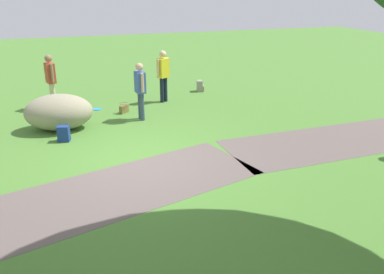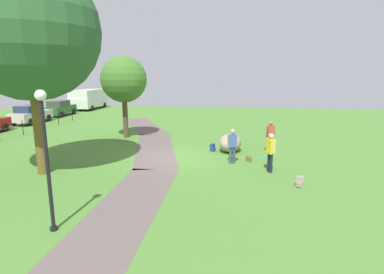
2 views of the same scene
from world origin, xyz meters
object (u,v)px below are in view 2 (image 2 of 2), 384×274
frisbee_on_grass (261,158)px  delivery_van (88,98)px  woman_with_handbag (232,144)px  parked_hatchback_blue (31,114)px  lawn_boulder (230,143)px  handbag_on_grass (249,159)px  passerby_on_path (271,150)px  young_tree_near_path (124,80)px  lamp_post (46,147)px  spare_backpack_on_lawn (300,182)px  parked_sedan_grey (60,108)px  large_shade_tree (29,31)px  man_near_boulder (270,134)px  backpack_by_boulder (213,148)px

frisbee_on_grass → delivery_van: (19.39, 18.52, 1.26)m
woman_with_handbag → parked_hatchback_blue: woman_with_handbag is taller
lawn_boulder → handbag_on_grass: bearing=-154.3°
handbag_on_grass → frisbee_on_grass: handbag_on_grass is taller
lawn_boulder → passerby_on_path: (-3.38, -1.72, 0.50)m
parked_hatchback_blue → young_tree_near_path: bearing=-114.3°
lamp_post → passerby_on_path: bearing=-47.4°
spare_backpack_on_lawn → parked_hatchback_blue: bearing=57.6°
handbag_on_grass → parked_sedan_grey: bearing=52.0°
young_tree_near_path → passerby_on_path: (-6.24, -8.61, -2.78)m
lamp_post → handbag_on_grass: (7.33, -5.54, -2.17)m
woman_with_handbag → handbag_on_grass: bearing=-64.9°
lawn_boulder → parked_hatchback_blue: size_ratio=0.50×
lawn_boulder → large_shade_tree: bearing=121.4°
woman_with_handbag → parked_sedan_grey: bearing=50.0°
parked_hatchback_blue → delivery_van: bearing=0.7°
young_tree_near_path → man_near_boulder: 9.82m
man_near_boulder → passerby_on_path: bearing=173.6°
parked_hatchback_blue → spare_backpack_on_lawn: bearing=-122.4°
handbag_on_grass → lawn_boulder: bearing=25.7°
passerby_on_path → lawn_boulder: bearing=27.0°
lawn_boulder → parked_sedan_grey: bearing=54.6°
lawn_boulder → parked_hatchback_blue: 18.39m
lawn_boulder → woman_with_handbag: size_ratio=1.18×
backpack_by_boulder → spare_backpack_on_lawn: (-4.94, -3.59, 0.00)m
handbag_on_grass → spare_backpack_on_lawn: (-3.10, -1.73, 0.05)m
lamp_post → delivery_van: bearing=24.2°
man_near_boulder → frisbee_on_grass: bearing=155.6°
lawn_boulder → handbag_on_grass: lawn_boulder is taller
lamp_post → lawn_boulder: lamp_post is taller
man_near_boulder → passerby_on_path: passerby_on_path is taller
handbag_on_grass → delivery_van: bearing=41.6°
spare_backpack_on_lawn → frisbee_on_grass: size_ratio=1.52×
young_tree_near_path → passerby_on_path: bearing=-125.9°
delivery_van → handbag_on_grass: bearing=-138.4°
lawn_boulder → man_near_boulder: man_near_boulder is taller
young_tree_near_path → frisbee_on_grass: young_tree_near_path is taller
frisbee_on_grass → parked_sedan_grey: (13.27, 18.58, 0.79)m
parked_sedan_grey → large_shade_tree: bearing=-151.4°
parked_hatchback_blue → parked_sedan_grey: 4.76m
lamp_post → woman_with_handbag: (6.96, -4.75, -1.36)m
woman_with_handbag → spare_backpack_on_lawn: woman_with_handbag is taller
lamp_post → backpack_by_boulder: bearing=-21.9°
lamp_post → woman_with_handbag: 8.53m
handbag_on_grass → parked_sedan_grey: (14.01, 17.96, 0.66)m
lamp_post → woman_with_handbag: bearing=-34.3°
backpack_by_boulder → frisbee_on_grass: size_ratio=1.52×
handbag_on_grass → parked_hatchback_blue: (9.25, 17.76, 0.66)m
lamp_post → parked_sedan_grey: bearing=30.2°
passerby_on_path → frisbee_on_grass: passerby_on_path is taller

